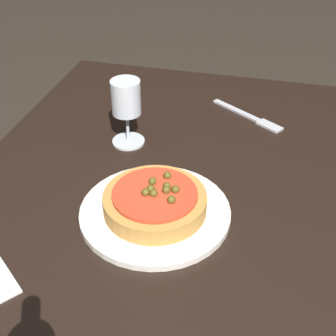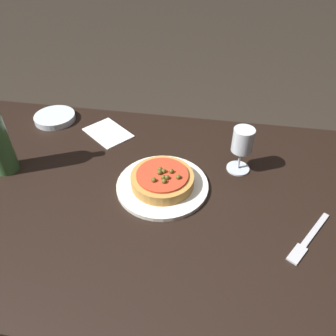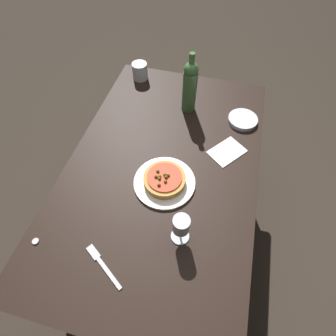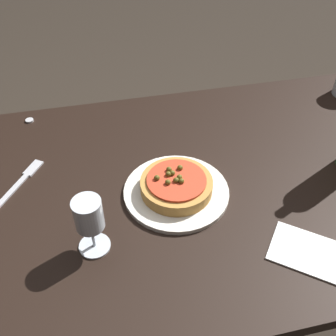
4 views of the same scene
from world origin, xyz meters
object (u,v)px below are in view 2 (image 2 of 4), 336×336
(pizza, at_px, (162,179))
(side_bowl, at_px, (55,118))
(wine_glass, at_px, (242,143))
(fork, at_px, (307,240))
(dining_table, at_px, (133,212))
(dinner_plate, at_px, (162,185))

(pizza, distance_m, side_bowl, 0.54)
(wine_glass, bearing_deg, fork, 124.63)
(pizza, xyz_separation_m, wine_glass, (-0.21, -0.12, 0.07))
(fork, bearing_deg, dining_table, -68.16)
(wine_glass, relative_size, side_bowl, 0.98)
(wine_glass, distance_m, fork, 0.31)
(dining_table, relative_size, dinner_plate, 5.23)
(dinner_plate, bearing_deg, fork, 161.60)
(wine_glass, relative_size, fork, 0.82)
(dinner_plate, distance_m, wine_glass, 0.26)
(wine_glass, bearing_deg, dining_table, 26.94)
(pizza, distance_m, wine_glass, 0.25)
(dinner_plate, relative_size, side_bowl, 1.78)
(side_bowl, relative_size, fork, 0.84)
(dinner_plate, xyz_separation_m, fork, (-0.38, 0.13, -0.00))
(wine_glass, xyz_separation_m, side_bowl, (0.66, -0.17, -0.09))
(dinner_plate, height_order, fork, dinner_plate)
(dining_table, xyz_separation_m, pizza, (-0.08, -0.03, 0.12))
(dining_table, distance_m, wine_glass, 0.38)
(pizza, relative_size, wine_glass, 1.24)
(dining_table, bearing_deg, side_bowl, -40.63)
(dining_table, distance_m, dinner_plate, 0.13)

